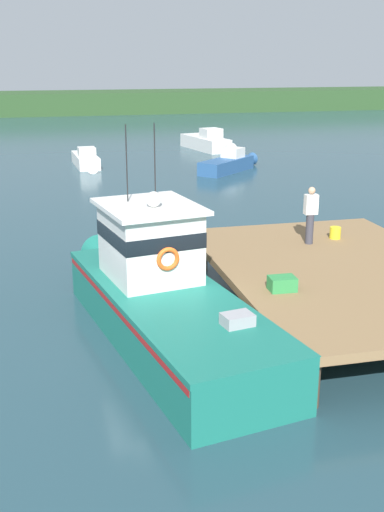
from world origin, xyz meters
TOP-DOWN VIEW (x-y plane):
  - ground_plane at (0.00, 0.00)m, footprint 200.00×200.00m
  - dock at (4.80, 0.00)m, footprint 6.00×9.00m
  - main_fishing_boat at (0.10, -0.24)m, footprint 3.97×9.97m
  - crate_single_far at (2.73, -1.18)m, footprint 0.61×0.46m
  - bait_bucket at (5.81, 2.51)m, footprint 0.32×0.32m
  - deckhand_by_the_boat at (4.85, 2.19)m, footprint 0.36×0.22m
  - moored_boat_far_right at (8.10, 20.75)m, footprint 4.44×4.19m
  - moored_boat_far_left at (0.24, 24.05)m, footprint 1.45×4.81m
  - moored_boat_off_the_point at (9.07, 29.16)m, footprint 2.62×6.22m
  - far_shoreline at (0.00, 62.00)m, footprint 120.00×8.00m

SIDE VIEW (x-z plane):
  - ground_plane at x=0.00m, z-range 0.00..0.00m
  - moored_boat_far_left at x=0.24m, z-range -0.19..1.02m
  - moored_boat_far_right at x=8.10m, z-range -0.20..1.09m
  - moored_boat_off_the_point at x=9.07m, z-range -0.24..1.31m
  - main_fishing_boat at x=0.10m, z-range -1.39..3.41m
  - dock at x=4.80m, z-range 0.47..1.67m
  - far_shoreline at x=0.00m, z-range 0.00..2.40m
  - crate_single_far at x=2.73m, z-range 1.20..1.52m
  - bait_bucket at x=5.81m, z-range 1.20..1.54m
  - deckhand_by_the_boat at x=4.85m, z-range 1.24..2.87m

